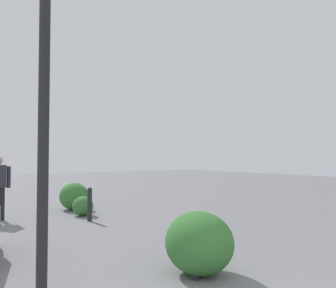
% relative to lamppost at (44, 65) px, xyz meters
% --- Properties ---
extents(lamppost, '(0.98, 0.28, 4.36)m').
position_rel_lamppost_xyz_m(lamppost, '(0.00, 0.00, 0.00)').
color(lamppost, '#232328').
rests_on(lamppost, ground).
extents(bollard_near, '(0.13, 0.13, 0.84)m').
position_rel_lamppost_xyz_m(bollard_near, '(-0.73, -1.89, -2.43)').
color(bollard_near, '#232328').
rests_on(bollard_near, ground).
extents(bollard_mid, '(0.13, 0.13, 0.89)m').
position_rel_lamppost_xyz_m(bollard_mid, '(4.30, -2.35, -2.41)').
color(bollard_mid, '#232328').
rests_on(bollard_mid, ground).
extents(shrub_low, '(0.66, 0.59, 0.56)m').
position_rel_lamppost_xyz_m(shrub_low, '(5.21, -2.51, -2.59)').
color(shrub_low, '#387533').
rests_on(shrub_low, ground).
extents(shrub_round, '(1.01, 0.91, 0.86)m').
position_rel_lamppost_xyz_m(shrub_round, '(6.48, -2.69, -2.44)').
color(shrub_round, '#387533').
rests_on(shrub_round, ground).
extents(shrub_wide, '(1.06, 0.96, 0.90)m').
position_rel_lamppost_xyz_m(shrub_wide, '(-0.60, -2.06, -2.42)').
color(shrub_wide, '#387533').
rests_on(shrub_wide, ground).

